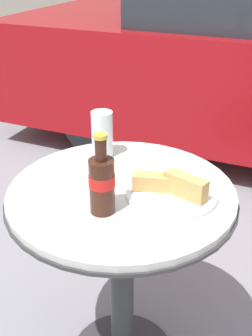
{
  "coord_description": "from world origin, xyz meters",
  "views": [
    {
      "loc": [
        0.41,
        -0.91,
        1.3
      ],
      "look_at": [
        0.0,
        0.03,
        0.75
      ],
      "focal_mm": 45.0,
      "sensor_mm": 36.0,
      "label": 1
    }
  ],
  "objects_px": {
    "bistro_table": "(122,240)",
    "drinking_glass": "(102,136)",
    "cola_bottle_left": "(100,182)",
    "lunch_plate_near": "(171,190)"
  },
  "relations": [
    {
      "from": "lunch_plate_near",
      "to": "drinking_glass",
      "type": "bearing_deg",
      "value": 151.8
    },
    {
      "from": "bistro_table",
      "to": "cola_bottle_left",
      "type": "xyz_separation_m",
      "value": [
        -0.0,
        -0.12,
        0.26
      ]
    },
    {
      "from": "cola_bottle_left",
      "to": "lunch_plate_near",
      "type": "height_order",
      "value": "cola_bottle_left"
    },
    {
      "from": "cola_bottle_left",
      "to": "lunch_plate_near",
      "type": "xyz_separation_m",
      "value": [
        0.14,
        0.14,
        -0.06
      ]
    },
    {
      "from": "bistro_table",
      "to": "lunch_plate_near",
      "type": "xyz_separation_m",
      "value": [
        0.14,
        0.02,
        0.2
      ]
    },
    {
      "from": "bistro_table",
      "to": "cola_bottle_left",
      "type": "height_order",
      "value": "cola_bottle_left"
    },
    {
      "from": "cola_bottle_left",
      "to": "drinking_glass",
      "type": "xyz_separation_m",
      "value": [
        -0.14,
        0.28,
        -0.02
      ]
    },
    {
      "from": "bistro_table",
      "to": "drinking_glass",
      "type": "relative_size",
      "value": 4.73
    },
    {
      "from": "bistro_table",
      "to": "cola_bottle_left",
      "type": "relative_size",
      "value": 3.29
    },
    {
      "from": "bistro_table",
      "to": "drinking_glass",
      "type": "height_order",
      "value": "drinking_glass"
    }
  ]
}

